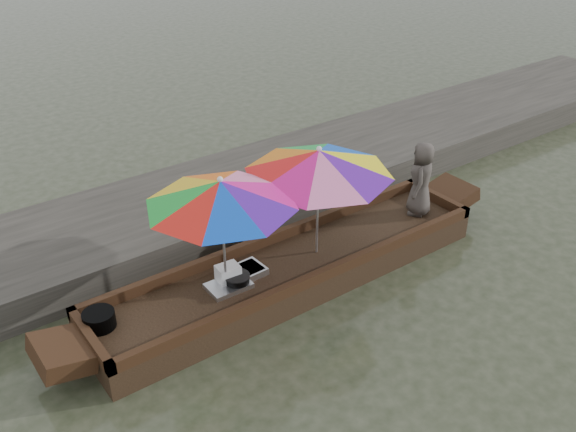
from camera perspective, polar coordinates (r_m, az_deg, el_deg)
water at (r=8.70m, az=0.39°, el=-5.98°), size 80.00×80.00×0.00m
dock at (r=10.14m, az=-7.03°, el=1.12°), size 22.00×2.20×0.50m
boat_hull at (r=8.60m, az=0.40°, el=-5.03°), size 5.63×1.20×0.35m
cooking_pot at (r=7.69m, az=-16.45°, el=-8.82°), size 0.37×0.37×0.20m
tray_crayfish at (r=8.23m, az=-3.94°, el=-5.04°), size 0.55×0.39×0.09m
tray_scallop at (r=8.04m, az=-5.30°, el=-6.19°), size 0.54×0.38×0.06m
charcoal_grill at (r=8.04m, az=-4.54°, el=-5.77°), size 0.31×0.31×0.14m
supply_bag at (r=8.06m, az=-5.34°, el=-5.23°), size 0.30×0.24×0.26m
vendor at (r=9.55m, az=11.77°, el=3.28°), size 0.66×0.63×1.13m
umbrella_bow at (r=7.61m, az=-5.77°, el=-1.76°), size 1.83×1.83×1.55m
umbrella_stern at (r=8.31m, az=2.66°, el=1.29°), size 1.97×1.97×1.55m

